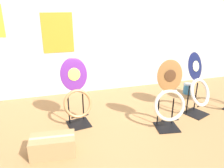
# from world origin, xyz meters

# --- Properties ---
(ground_plane) EXTENTS (14.00, 14.00, 0.00)m
(ground_plane) POSITION_xyz_m (0.00, 0.00, 0.00)
(ground_plane) COLOR #A37547
(wall_back) EXTENTS (8.00, 0.07, 2.60)m
(wall_back) POSITION_xyz_m (-0.00, 2.01, 1.30)
(wall_back) COLOR silver
(wall_back) RESTS_ON ground_plane
(toilet_seat_display_purple_note) EXTENTS (0.39, 0.33, 0.87)m
(toilet_seat_display_purple_note) POSITION_xyz_m (-0.33, 0.90, 0.41)
(toilet_seat_display_purple_note) COLOR black
(toilet_seat_display_purple_note) RESTS_ON ground_plane
(toilet_seat_display_woodgrain) EXTENTS (0.42, 0.32, 0.88)m
(toilet_seat_display_woodgrain) POSITION_xyz_m (0.74, 0.48, 0.40)
(toilet_seat_display_woodgrain) COLOR black
(toilet_seat_display_woodgrain) RESTS_ON ground_plane
(toilet_seat_display_navy_moon) EXTENTS (0.45, 0.41, 0.88)m
(toilet_seat_display_navy_moon) POSITION_xyz_m (1.33, 0.71, 0.40)
(toilet_seat_display_navy_moon) COLOR black
(toilet_seat_display_navy_moon) RESTS_ON ground_plane
(paint_can) EXTENTS (0.17, 0.17, 0.18)m
(paint_can) POSITION_xyz_m (1.68, 1.39, 0.09)
(paint_can) COLOR teal
(paint_can) RESTS_ON ground_plane
(storage_box) EXTENTS (0.48, 0.29, 0.21)m
(storage_box) POSITION_xyz_m (-0.67, 0.35, 0.10)
(storage_box) COLOR #A37F51
(storage_box) RESTS_ON ground_plane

